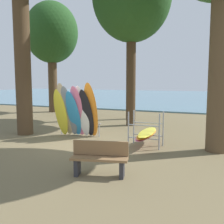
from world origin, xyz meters
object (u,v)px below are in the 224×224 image
at_px(tree_mid_behind, 52,34).
at_px(park_bench, 100,158).
at_px(leaning_board_pile, 76,112).
at_px(board_storage_rack, 146,133).

bearing_deg(tree_mid_behind, park_bench, -50.45).
relative_size(tree_mid_behind, leaning_board_pile, 3.47).
relative_size(tree_mid_behind, park_bench, 5.40).
relative_size(tree_mid_behind, board_storage_rack, 3.69).
bearing_deg(tree_mid_behind, board_storage_rack, -39.18).
bearing_deg(park_bench, tree_mid_behind, 129.55).
distance_m(tree_mid_behind, park_bench, 14.90).
xyz_separation_m(tree_mid_behind, board_storage_rack, (9.16, -7.47, -5.13)).
height_order(tree_mid_behind, board_storage_rack, tree_mid_behind).
bearing_deg(park_bench, board_storage_rack, 85.55).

